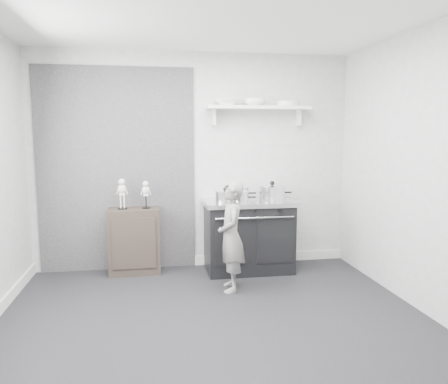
% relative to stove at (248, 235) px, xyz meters
% --- Properties ---
extents(ground, '(4.00, 4.00, 0.00)m').
position_rel_stove_xyz_m(ground, '(-0.64, -1.48, -0.45)').
color(ground, black).
rests_on(ground, ground).
extents(room_shell, '(4.02, 3.62, 2.71)m').
position_rel_stove_xyz_m(room_shell, '(-0.73, -1.33, 1.19)').
color(room_shell, '#9E9E9C').
rests_on(room_shell, ground).
extents(wall_shelf, '(1.30, 0.26, 0.24)m').
position_rel_stove_xyz_m(wall_shelf, '(0.16, 0.20, 1.56)').
color(wall_shelf, silver).
rests_on(wall_shelf, room_shell).
extents(stove, '(1.10, 0.69, 0.88)m').
position_rel_stove_xyz_m(stove, '(0.00, 0.00, 0.00)').
color(stove, black).
rests_on(stove, ground).
extents(side_cabinet, '(0.61, 0.36, 0.80)m').
position_rel_stove_xyz_m(side_cabinet, '(-1.40, 0.13, -0.05)').
color(side_cabinet, black).
rests_on(side_cabinet, ground).
extents(child, '(0.32, 0.46, 1.20)m').
position_rel_stove_xyz_m(child, '(-0.34, -0.66, 0.15)').
color(child, slate).
rests_on(child, ground).
extents(pot_front_left, '(0.32, 0.23, 0.17)m').
position_rel_stove_xyz_m(pot_front_left, '(-0.31, -0.09, 0.51)').
color(pot_front_left, silver).
rests_on(pot_front_left, stove).
extents(pot_back_left, '(0.31, 0.23, 0.19)m').
position_rel_stove_xyz_m(pot_back_left, '(-0.07, 0.14, 0.51)').
color(pot_back_left, silver).
rests_on(pot_back_left, stove).
extents(pot_back_right, '(0.42, 0.34, 0.23)m').
position_rel_stove_xyz_m(pot_back_right, '(0.32, 0.08, 0.52)').
color(pot_back_right, silver).
rests_on(pot_back_right, stove).
extents(pot_front_center, '(0.28, 0.19, 0.17)m').
position_rel_stove_xyz_m(pot_front_center, '(-0.13, -0.16, 0.51)').
color(pot_front_center, silver).
rests_on(pot_front_center, stove).
extents(skeleton_full, '(0.12, 0.08, 0.42)m').
position_rel_stove_xyz_m(skeleton_full, '(-1.53, 0.13, 0.56)').
color(skeleton_full, beige).
rests_on(skeleton_full, side_cabinet).
extents(skeleton_torso, '(0.11, 0.07, 0.39)m').
position_rel_stove_xyz_m(skeleton_torso, '(-1.25, 0.13, 0.54)').
color(skeleton_torso, beige).
rests_on(skeleton_torso, side_cabinet).
extents(bowl_large, '(0.30, 0.30, 0.07)m').
position_rel_stove_xyz_m(bowl_large, '(-0.24, 0.19, 1.63)').
color(bowl_large, white).
rests_on(bowl_large, wall_shelf).
extents(bowl_small, '(0.27, 0.27, 0.09)m').
position_rel_stove_xyz_m(bowl_small, '(0.10, 0.19, 1.64)').
color(bowl_small, white).
rests_on(bowl_small, wall_shelf).
extents(plate_stack, '(0.27, 0.27, 0.06)m').
position_rel_stove_xyz_m(plate_stack, '(0.53, 0.19, 1.62)').
color(plate_stack, silver).
rests_on(plate_stack, wall_shelf).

